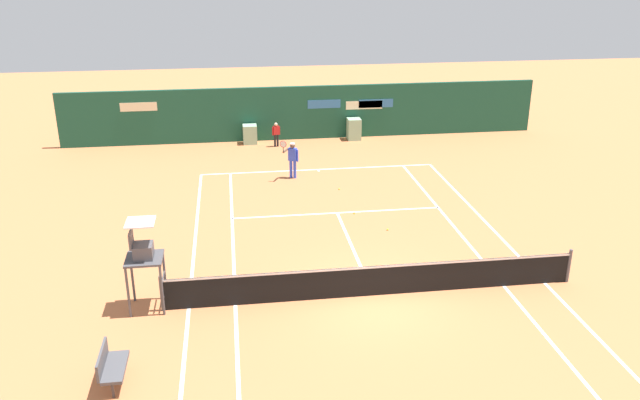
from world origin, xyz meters
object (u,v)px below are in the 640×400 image
object	(u,v)px
player_bench	(110,364)
ball_kid_centre_post	(276,133)
tennis_ball_mid_court	(339,189)
tennis_ball_by_sideline	(388,229)
umpire_chair	(143,254)
player_on_baseline	(292,157)
tennis_ball_near_service_line	(354,213)

from	to	relation	value
player_bench	ball_kid_centre_post	world-z (taller)	ball_kid_centre_post
tennis_ball_mid_court	tennis_ball_by_sideline	size ratio (longest dim) A/B	1.00
umpire_chair	tennis_ball_mid_court	world-z (taller)	umpire_chair
tennis_ball_mid_court	tennis_ball_by_sideline	world-z (taller)	same
player_on_baseline	player_bench	bearing A→B (deg)	93.71
player_on_baseline	tennis_ball_by_sideline	distance (m)	6.85
player_on_baseline	tennis_ball_near_service_line	world-z (taller)	player_on_baseline
player_on_baseline	ball_kid_centre_post	world-z (taller)	player_on_baseline
player_bench	ball_kid_centre_post	bearing A→B (deg)	164.33
tennis_ball_near_service_line	tennis_ball_mid_court	size ratio (longest dim) A/B	1.00
tennis_ball_by_sideline	player_bench	bearing A→B (deg)	-137.65
umpire_chair	tennis_ball_mid_court	xyz separation A→B (m)	(6.92, 8.71, -1.65)
umpire_chair	tennis_ball_by_sideline	world-z (taller)	umpire_chair
player_bench	ball_kid_centre_post	distance (m)	19.59
umpire_chair	tennis_ball_by_sideline	distance (m)	9.18
ball_kid_centre_post	tennis_ball_mid_court	bearing A→B (deg)	95.91
player_bench	player_on_baseline	size ratio (longest dim) A/B	0.68
player_on_baseline	tennis_ball_mid_court	xyz separation A→B (m)	(1.79, -1.78, -0.93)
umpire_chair	tennis_ball_mid_court	bearing A→B (deg)	141.51
player_bench	player_on_baseline	distance (m)	14.96
ball_kid_centre_post	tennis_ball_mid_court	world-z (taller)	ball_kid_centre_post
ball_kid_centre_post	tennis_ball_by_sideline	world-z (taller)	ball_kid_centre_post
ball_kid_centre_post	umpire_chair	bearing A→B (deg)	61.33
umpire_chair	tennis_ball_near_service_line	world-z (taller)	umpire_chair
player_on_baseline	tennis_ball_by_sideline	size ratio (longest dim) A/B	26.84
tennis_ball_by_sideline	tennis_ball_near_service_line	bearing A→B (deg)	117.92
player_bench	tennis_ball_mid_court	distance (m)	14.18
ball_kid_centre_post	tennis_ball_mid_court	size ratio (longest dim) A/B	18.39
umpire_chair	tennis_ball_near_service_line	xyz separation A→B (m)	(7.04, 6.00, -1.65)
ball_kid_centre_post	tennis_ball_by_sideline	bearing A→B (deg)	94.21
player_bench	tennis_ball_by_sideline	size ratio (longest dim) A/B	18.21
tennis_ball_by_sideline	tennis_ball_mid_court	bearing A→B (deg)	102.98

